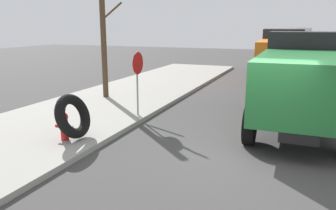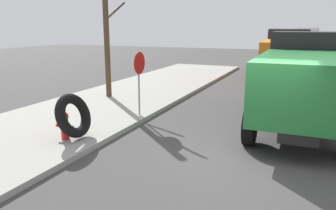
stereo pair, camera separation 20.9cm
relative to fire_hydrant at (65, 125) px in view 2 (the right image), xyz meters
name	(u,v)px [view 2 (the right image)]	position (x,y,z in m)	size (l,w,h in m)	color
ground_plane	(252,163)	(0.70, -5.01, -0.56)	(80.00, 80.00, 0.00)	#423F3F
sidewalk_curb	(43,128)	(0.70, 1.49, -0.48)	(36.00, 5.00, 0.15)	#99968E
fire_hydrant	(65,125)	(0.00, 0.00, 0.00)	(0.25, 0.56, 0.77)	red
loose_tire	(74,116)	(0.18, -0.17, 0.23)	(1.27, 1.27, 0.28)	black
stop_sign	(139,72)	(3.08, -0.70, 1.12)	(0.76, 0.08, 2.21)	gray
dump_truck_green	(304,77)	(4.47, -5.93, 1.05)	(7.03, 2.87, 3.00)	#237033
dump_truck_orange	(287,53)	(14.16, -4.71, 1.05)	(7.10, 3.04, 3.00)	orange
dump_truck_yellow	(288,43)	(26.06, -4.00, 1.05)	(7.07, 2.96, 3.00)	gold
dump_truck_gray	(305,40)	(33.53, -5.30, 1.05)	(7.08, 2.99, 3.00)	slate
bare_tree	(107,34)	(5.38, 2.05, 2.33)	(0.80, 1.19, 5.32)	#4C3823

